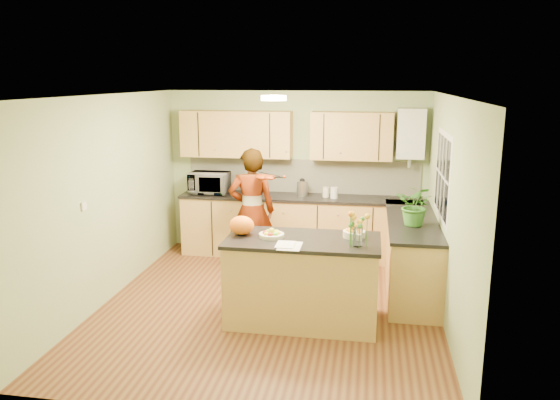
# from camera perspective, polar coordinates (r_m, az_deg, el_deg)

# --- Properties ---
(floor) EXTENTS (4.50, 4.50, 0.00)m
(floor) POSITION_cam_1_polar(r_m,az_deg,el_deg) (6.72, -1.07, -10.95)
(floor) COLOR #522817
(floor) RESTS_ON ground
(ceiling) EXTENTS (4.00, 4.50, 0.02)m
(ceiling) POSITION_cam_1_polar(r_m,az_deg,el_deg) (6.16, -1.17, 10.88)
(ceiling) COLOR white
(ceiling) RESTS_ON wall_back
(wall_back) EXTENTS (4.00, 0.02, 2.50)m
(wall_back) POSITION_cam_1_polar(r_m,az_deg,el_deg) (8.50, 1.68, 2.90)
(wall_back) COLOR #96AD7B
(wall_back) RESTS_ON floor
(wall_front) EXTENTS (4.00, 0.02, 2.50)m
(wall_front) POSITION_cam_1_polar(r_m,az_deg,el_deg) (4.22, -6.81, -7.41)
(wall_front) COLOR #96AD7B
(wall_front) RESTS_ON floor
(wall_left) EXTENTS (0.02, 4.50, 2.50)m
(wall_left) POSITION_cam_1_polar(r_m,az_deg,el_deg) (6.97, -17.51, 0.13)
(wall_left) COLOR #96AD7B
(wall_left) RESTS_ON floor
(wall_right) EXTENTS (0.02, 4.50, 2.50)m
(wall_right) POSITION_cam_1_polar(r_m,az_deg,el_deg) (6.28, 17.14, -1.18)
(wall_right) COLOR #96AD7B
(wall_right) RESTS_ON floor
(back_counter) EXTENTS (3.64, 0.62, 0.94)m
(back_counter) POSITION_cam_1_polar(r_m,az_deg,el_deg) (8.37, 2.05, -2.73)
(back_counter) COLOR tan
(back_counter) RESTS_ON floor
(right_counter) EXTENTS (0.62, 2.24, 0.94)m
(right_counter) POSITION_cam_1_polar(r_m,az_deg,el_deg) (7.27, 13.54, -5.49)
(right_counter) COLOR tan
(right_counter) RESTS_ON floor
(splashback) EXTENTS (3.60, 0.02, 0.52)m
(splashback) POSITION_cam_1_polar(r_m,az_deg,el_deg) (8.48, 2.34, 2.53)
(splashback) COLOR beige
(splashback) RESTS_ON back_counter
(upper_cabinets) EXTENTS (3.20, 0.34, 0.70)m
(upper_cabinets) POSITION_cam_1_polar(r_m,az_deg,el_deg) (8.28, 0.33, 6.83)
(upper_cabinets) COLOR tan
(upper_cabinets) RESTS_ON wall_back
(boiler) EXTENTS (0.40, 0.30, 0.86)m
(boiler) POSITION_cam_1_polar(r_m,az_deg,el_deg) (8.20, 13.50, 6.76)
(boiler) COLOR silver
(boiler) RESTS_ON wall_back
(window_right) EXTENTS (0.01, 1.30, 1.05)m
(window_right) POSITION_cam_1_polar(r_m,az_deg,el_deg) (6.80, 16.60, 2.47)
(window_right) COLOR silver
(window_right) RESTS_ON wall_right
(light_switch) EXTENTS (0.02, 0.09, 0.09)m
(light_switch) POSITION_cam_1_polar(r_m,az_deg,el_deg) (6.43, -19.81, -0.59)
(light_switch) COLOR silver
(light_switch) RESTS_ON wall_left
(ceiling_lamp) EXTENTS (0.30, 0.30, 0.07)m
(ceiling_lamp) POSITION_cam_1_polar(r_m,az_deg,el_deg) (6.45, -0.66, 10.62)
(ceiling_lamp) COLOR #FFEABF
(ceiling_lamp) RESTS_ON ceiling
(peninsula_island) EXTENTS (1.69, 0.86, 0.97)m
(peninsula_island) POSITION_cam_1_polar(r_m,az_deg,el_deg) (6.15, 2.37, -8.36)
(peninsula_island) COLOR tan
(peninsula_island) RESTS_ON floor
(fruit_dish) EXTENTS (0.28, 0.28, 0.10)m
(fruit_dish) POSITION_cam_1_polar(r_m,az_deg,el_deg) (6.04, -0.89, -3.54)
(fruit_dish) COLOR beige
(fruit_dish) RESTS_ON peninsula_island
(orange_bowl) EXTENTS (0.25, 0.25, 0.14)m
(orange_bowl) POSITION_cam_1_polar(r_m,az_deg,el_deg) (6.08, 7.75, -3.32)
(orange_bowl) COLOR beige
(orange_bowl) RESTS_ON peninsula_island
(flower_vase) EXTENTS (0.24, 0.24, 0.44)m
(flower_vase) POSITION_cam_1_polar(r_m,az_deg,el_deg) (5.70, 8.20, -2.00)
(flower_vase) COLOR silver
(flower_vase) RESTS_ON peninsula_island
(orange_bag) EXTENTS (0.34, 0.32, 0.21)m
(orange_bag) POSITION_cam_1_polar(r_m,az_deg,el_deg) (6.14, -4.03, -2.65)
(orange_bag) COLOR orange
(orange_bag) RESTS_ON peninsula_island
(papers) EXTENTS (0.24, 0.32, 0.01)m
(papers) POSITION_cam_1_polar(r_m,az_deg,el_deg) (5.72, 1.04, -4.81)
(papers) COLOR white
(papers) RESTS_ON peninsula_island
(violinist) EXTENTS (0.71, 0.54, 1.76)m
(violinist) POSITION_cam_1_polar(r_m,az_deg,el_deg) (7.58, -2.97, -1.16)
(violinist) COLOR #DBA286
(violinist) RESTS_ON floor
(violin) EXTENTS (0.59, 0.51, 0.15)m
(violin) POSITION_cam_1_polar(r_m,az_deg,el_deg) (7.22, -1.84, 2.44)
(violin) COLOR #531305
(violin) RESTS_ON violinist
(microwave) EXTENTS (0.59, 0.40, 0.33)m
(microwave) POSITION_cam_1_polar(r_m,az_deg,el_deg) (8.49, -7.39, 1.78)
(microwave) COLOR silver
(microwave) RESTS_ON back_counter
(blue_box) EXTENTS (0.31, 0.25, 0.22)m
(blue_box) POSITION_cam_1_polar(r_m,az_deg,el_deg) (8.33, -2.96, 1.30)
(blue_box) COLOR navy
(blue_box) RESTS_ON back_counter
(kettle) EXTENTS (0.17, 0.17, 0.31)m
(kettle) POSITION_cam_1_polar(r_m,az_deg,el_deg) (8.26, 2.33, 1.31)
(kettle) COLOR #ACADB1
(kettle) RESTS_ON back_counter
(jar_cream) EXTENTS (0.13, 0.13, 0.15)m
(jar_cream) POSITION_cam_1_polar(r_m,az_deg,el_deg) (8.19, 4.82, 0.82)
(jar_cream) COLOR beige
(jar_cream) RESTS_ON back_counter
(jar_white) EXTENTS (0.13, 0.13, 0.17)m
(jar_white) POSITION_cam_1_polar(r_m,az_deg,el_deg) (8.13, 5.67, 0.76)
(jar_white) COLOR silver
(jar_white) RESTS_ON back_counter
(potted_plant) EXTENTS (0.57, 0.54, 0.51)m
(potted_plant) POSITION_cam_1_polar(r_m,az_deg,el_deg) (6.75, 14.04, -0.54)
(potted_plant) COLOR #387928
(potted_plant) RESTS_ON right_counter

